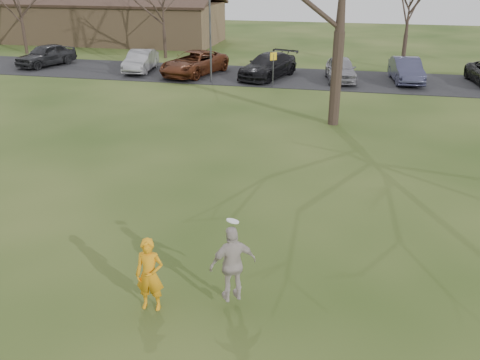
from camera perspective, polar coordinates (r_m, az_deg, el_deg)
name	(u,v)px	position (r m, az deg, el deg)	size (l,w,h in m)	color
ground	(199,315)	(11.42, -4.54, -14.72)	(120.00, 120.00, 0.00)	#1E380F
parking_strip	(310,78)	(34.43, 7.81, 11.08)	(62.00, 6.50, 0.04)	black
player_defender	(150,275)	(11.29, -9.96, -10.29)	(0.61, 0.40, 1.68)	orange
car_0	(46,55)	(40.77, -20.70, 12.83)	(1.83, 4.54, 1.55)	#28282B
car_1	(141,61)	(36.89, -10.95, 12.83)	(1.51, 4.32, 1.42)	gray
car_2	(194,63)	(35.21, -5.10, 12.77)	(2.56, 5.54, 1.54)	#552714
car_3	(268,66)	(34.18, 3.13, 12.51)	(2.14, 5.25, 1.52)	black
car_4	(341,69)	(33.83, 11.09, 11.97)	(1.73, 4.29, 1.46)	gray
car_5	(406,70)	(34.44, 17.93, 11.50)	(1.57, 4.50, 1.48)	#34354E
catching_play	(233,264)	(11.00, -0.79, -9.27)	(1.09, 0.91, 1.87)	#BBAEA8
building	(112,21)	(52.13, -14.01, 16.75)	(20.60, 8.50, 5.14)	#8C6D4C
lamp_post	(210,17)	(32.47, -3.35, 17.60)	(0.34, 0.34, 6.27)	#47474C
sign_yellow	(273,63)	(31.46, 3.71, 12.79)	(0.35, 0.35, 2.08)	#47474C
small_tree_row	(384,11)	(38.81, 15.64, 17.60)	(55.00, 5.90, 8.50)	#352821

